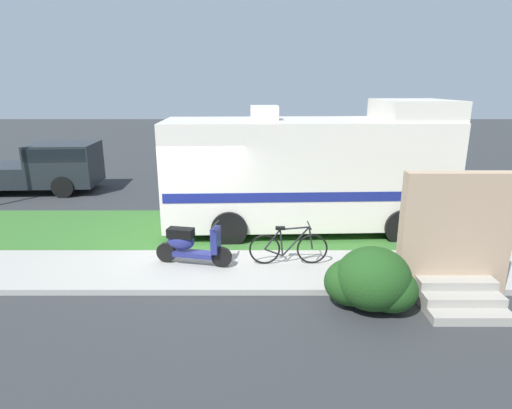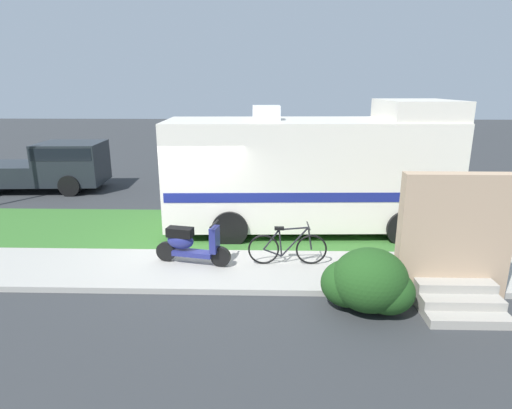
% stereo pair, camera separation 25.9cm
% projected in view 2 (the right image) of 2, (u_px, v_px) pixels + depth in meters
% --- Properties ---
extents(ground_plane, '(80.00, 80.00, 0.00)m').
position_uv_depth(ground_plane, '(193.00, 251.00, 10.25)').
color(ground_plane, '#2D3033').
extents(sidewalk, '(24.00, 2.00, 0.12)m').
position_uv_depth(sidewalk, '(184.00, 270.00, 9.08)').
color(sidewalk, '#9E9B93').
rests_on(sidewalk, ground).
extents(grass_strip, '(24.00, 3.40, 0.08)m').
position_uv_depth(grass_strip, '(202.00, 229.00, 11.69)').
color(grass_strip, '#336628').
rests_on(grass_strip, ground).
extents(motorhome_rv, '(7.49, 2.76, 3.50)m').
position_uv_depth(motorhome_rv, '(312.00, 171.00, 11.29)').
color(motorhome_rv, silver).
rests_on(motorhome_rv, ground).
extents(scooter, '(1.68, 0.62, 0.97)m').
position_uv_depth(scooter, '(190.00, 244.00, 9.15)').
color(scooter, black).
rests_on(scooter, ground).
extents(bicycle, '(1.71, 0.52, 0.89)m').
position_uv_depth(bicycle, '(288.00, 248.00, 9.13)').
color(bicycle, black).
rests_on(bicycle, ground).
extents(pickup_truck_near, '(5.14, 2.32, 1.80)m').
position_uv_depth(pickup_truck_near, '(50.00, 165.00, 15.91)').
color(pickup_truck_near, '#1E2328').
rests_on(pickup_truck_near, ground).
extents(pickup_truck_far, '(5.24, 2.44, 1.75)m').
position_uv_depth(pickup_truck_far, '(344.00, 155.00, 18.34)').
color(pickup_truck_far, '#1E2328').
rests_on(pickup_truck_far, ground).
extents(porch_steps, '(2.00, 1.26, 2.40)m').
position_uv_depth(porch_steps, '(455.00, 252.00, 7.65)').
color(porch_steps, '#9E998E').
rests_on(porch_steps, ground).
extents(bush_by_porch, '(1.60, 1.20, 1.13)m').
position_uv_depth(bush_by_porch, '(368.00, 283.00, 7.43)').
color(bush_by_porch, '#1E4719').
rests_on(bush_by_porch, ground).
extents(bottle_green, '(0.07, 0.07, 0.29)m').
position_uv_depth(bottle_green, '(410.00, 275.00, 8.41)').
color(bottle_green, brown).
rests_on(bottle_green, ground).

